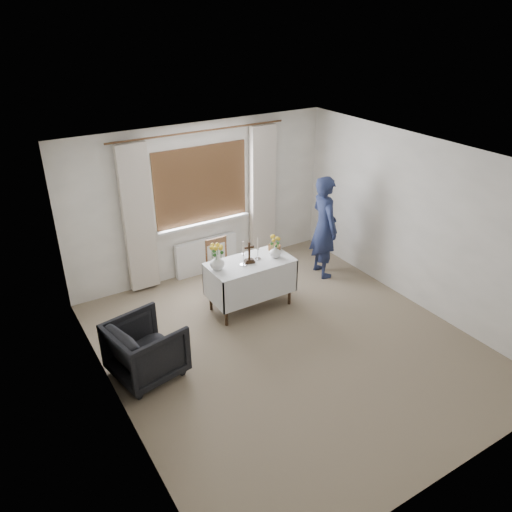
{
  "coord_description": "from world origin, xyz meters",
  "views": [
    {
      "loc": [
        -3.21,
        -4.38,
        4.08
      ],
      "look_at": [
        0.03,
        0.87,
        0.95
      ],
      "focal_mm": 35.0,
      "sensor_mm": 36.0,
      "label": 1
    }
  ],
  "objects": [
    {
      "name": "armchair",
      "position": [
        -1.8,
        0.43,
        0.37
      ],
      "size": [
        0.94,
        0.92,
        0.73
      ],
      "primitive_type": "imported",
      "rotation": [
        0.0,
        0.0,
        1.77
      ],
      "color": "black",
      "rests_on": "ground"
    },
    {
      "name": "wicker_basket",
      "position": [
        0.57,
        1.22,
        0.8
      ],
      "size": [
        0.21,
        0.21,
        0.07
      ],
      "primitive_type": "cylinder",
      "rotation": [
        0.0,
        0.0,
        0.1
      ],
      "color": "brown",
      "rests_on": "altar_table"
    },
    {
      "name": "candlestick_left",
      "position": [
        -0.08,
        1.03,
        0.95
      ],
      "size": [
        0.13,
        0.13,
        0.37
      ],
      "primitive_type": null,
      "rotation": [
        0.0,
        0.0,
        -0.27
      ],
      "color": "silver",
      "rests_on": "altar_table"
    },
    {
      "name": "person",
      "position": [
        1.61,
        1.34,
        0.85
      ],
      "size": [
        0.5,
        0.68,
        1.7
      ],
      "primitive_type": "imported",
      "rotation": [
        0.0,
        0.0,
        1.41
      ],
      "color": "navy",
      "rests_on": "ground"
    },
    {
      "name": "flower_vase_right",
      "position": [
        0.44,
        1.01,
        0.85
      ],
      "size": [
        0.2,
        0.2,
        0.18
      ],
      "primitive_type": "imported",
      "rotation": [
        0.0,
        0.0,
        0.18
      ],
      "color": "silver",
      "rests_on": "altar_table"
    },
    {
      "name": "radiator",
      "position": [
        0.0,
        2.42,
        0.3
      ],
      "size": [
        1.1,
        0.1,
        0.6
      ],
      "primitive_type": "cube",
      "color": "white",
      "rests_on": "ground"
    },
    {
      "name": "ground",
      "position": [
        0.0,
        0.0,
        0.0
      ],
      "size": [
        5.0,
        5.0,
        0.0
      ],
      "primitive_type": "plane",
      "color": "#86705D",
      "rests_on": "ground"
    },
    {
      "name": "wooden_cross",
      "position": [
        0.03,
        1.06,
        0.92
      ],
      "size": [
        0.17,
        0.14,
        0.32
      ],
      "primitive_type": null,
      "rotation": [
        0.0,
        0.0,
        -0.23
      ],
      "color": "black",
      "rests_on": "altar_table"
    },
    {
      "name": "altar_table",
      "position": [
        0.05,
        1.07,
        0.38
      ],
      "size": [
        1.24,
        0.64,
        0.76
      ],
      "primitive_type": "cube",
      "color": "white",
      "rests_on": "ground"
    },
    {
      "name": "flower_vase_left",
      "position": [
        -0.45,
        1.12,
        0.87
      ],
      "size": [
        0.28,
        0.28,
        0.22
      ],
      "primitive_type": "imported",
      "rotation": [
        0.0,
        0.0,
        -0.41
      ],
      "color": "silver",
      "rests_on": "altar_table"
    },
    {
      "name": "candlestick_right",
      "position": [
        0.19,
        1.09,
        0.93
      ],
      "size": [
        0.1,
        0.1,
        0.34
      ],
      "primitive_type": null,
      "rotation": [
        0.0,
        0.0,
        0.07
      ],
      "color": "silver",
      "rests_on": "altar_table"
    },
    {
      "name": "wooden_chair",
      "position": [
        -0.08,
        1.71,
        0.43
      ],
      "size": [
        0.4,
        0.4,
        0.86
      ],
      "primitive_type": null,
      "rotation": [
        0.0,
        0.0,
        -0.01
      ],
      "color": "brown",
      "rests_on": "ground"
    }
  ]
}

